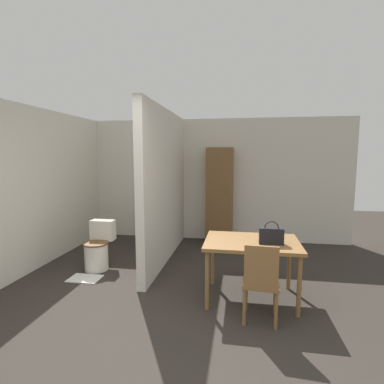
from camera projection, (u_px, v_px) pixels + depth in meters
The scene contains 10 objects.
ground_plane at pixel (149, 370), 2.46m from camera, with size 16.00×16.00×0.00m, color #2D2823.
wall_back at pixel (206, 180), 6.27m from camera, with size 5.79×0.12×2.50m.
wall_left at pixel (35, 188), 4.65m from camera, with size 0.12×4.98×2.50m.
partition_wall at pixel (165, 186), 5.01m from camera, with size 0.12×2.63×2.50m.
dining_table at pixel (252, 247), 3.62m from camera, with size 1.12×0.81×0.73m.
wooden_chair at pixel (261, 280), 3.11m from camera, with size 0.40×0.40×0.87m.
toilet at pixel (98, 248), 4.67m from camera, with size 0.38×0.53×0.73m.
handbag at pixel (271, 236), 3.47m from camera, with size 0.28×0.10×0.27m.
wooden_cabinet at pixel (220, 196), 6.02m from camera, with size 0.53×0.35×1.91m.
bath_mat at pixel (85, 278), 4.29m from camera, with size 0.45×0.31×0.01m.
Camera 1 is at (0.71, -2.18, 1.75)m, focal length 28.00 mm.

